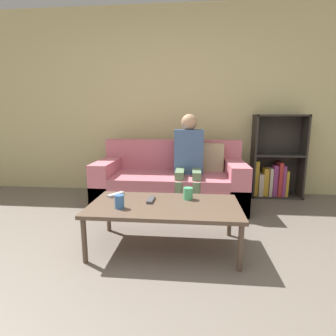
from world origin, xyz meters
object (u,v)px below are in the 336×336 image
Objects in this scene: cup_near at (119,202)px; tv_remote_1 at (116,194)px; cup_far at (188,193)px; couch at (171,183)px; person_adult at (189,155)px; tv_remote_0 at (151,200)px; coffee_table at (164,208)px; bookshelf at (274,166)px.

cup_near is 0.64× the size of tv_remote_1.
couch is at bearing 102.74° from cup_far.
couch reaches higher than tv_remote_1.
person_adult reaches higher than cup_near.
cup_far is (0.54, 0.28, -0.00)m from cup_near.
person_adult is at bearing -19.61° from couch.
coffee_table is at bearing -28.13° from tv_remote_0.
coffee_table is 7.38× the size of tv_remote_1.
tv_remote_0 is at bearing -94.32° from couch.
bookshelf is at bearing 51.95° from cup_far.
bookshelf is (1.40, 0.46, 0.16)m from couch.
couch is 1.36m from cup_near.
cup_far is (0.01, -0.95, -0.20)m from person_adult.
tv_remote_0 is (-1.48, -1.57, -0.04)m from bookshelf.
cup_near is at bearing -112.92° from person_adult.
tv_remote_0 is at bearing 13.80° from tv_remote_1.
bookshelf is 2.13m from coffee_table.
cup_far is 0.62× the size of tv_remote_1.
bookshelf is 1.89m from cup_far.
person_adult is 1.35m from cup_near.
tv_remote_0 and tv_remote_1 have the same top height.
couch is at bearing 100.23° from tv_remote_1.
coffee_table is 0.26m from cup_far.
cup_near is (-0.52, -1.23, -0.20)m from person_adult.
tv_remote_1 is (-0.47, 0.20, 0.04)m from coffee_table.
couch reaches higher than cup_far.
cup_near is 0.61m from cup_far.
person_adult is at bearing 75.33° from tv_remote_0.
tv_remote_1 is at bearing 176.53° from cup_far.
bookshelf is 6.61× the size of tv_remote_0.
person_adult reaches higher than tv_remote_1.
tv_remote_1 is at bearing -141.59° from bookshelf.
person_adult is (0.18, 1.11, 0.29)m from coffee_table.
cup_near is (-1.70, -1.77, 0.01)m from bookshelf.
coffee_table is 1.09× the size of person_adult.
bookshelf reaches higher than tv_remote_1.
coffee_table is 1.16m from person_adult.
couch is 1.47× the size of coffee_table.
cup_far is at bearing 16.59° from tv_remote_0.
coffee_table is (-1.36, -1.64, -0.08)m from bookshelf.
cup_near is at bearing -35.03° from tv_remote_1.
tv_remote_0 is (-0.08, -1.11, 0.13)m from couch.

